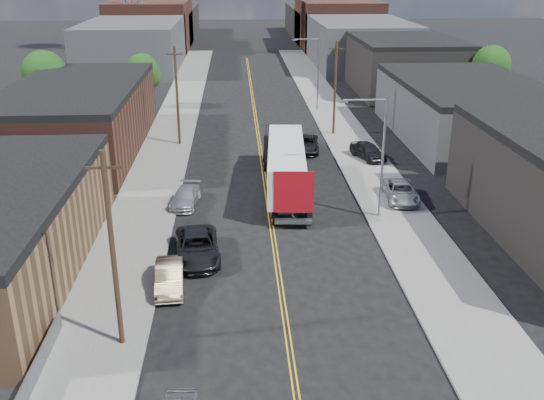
{
  "coord_description": "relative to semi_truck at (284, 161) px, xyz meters",
  "views": [
    {
      "loc": [
        -2.36,
        -15.56,
        17.6
      ],
      "look_at": [
        -0.04,
        22.65,
        2.5
      ],
      "focal_mm": 40.0,
      "sensor_mm": 36.0,
      "label": 1
    }
  ],
  "objects": [
    {
      "name": "skyline_left_b",
      "position": [
        -21.5,
        88.61,
        2.57
      ],
      "size": [
        16.0,
        26.0,
        10.0
      ],
      "primitive_type": "cube",
      "color": "#48261D",
      "rests_on": "ground"
    },
    {
      "name": "skyline_right_b",
      "position": [
        18.5,
        88.61,
        2.57
      ],
      "size": [
        16.0,
        26.0,
        10.0
      ],
      "primitive_type": "cube",
      "color": "#48261D",
      "rests_on": "ground"
    },
    {
      "name": "centerline",
      "position": [
        -1.5,
        13.61,
        -2.43
      ],
      "size": [
        0.32,
        120.0,
        0.01
      ],
      "primitive_type": "cube",
      "color": "gold",
      "rests_on": "ground"
    },
    {
      "name": "skyline_left_c",
      "position": [
        -21.5,
        108.61,
        1.07
      ],
      "size": [
        16.0,
        40.0,
        7.0
      ],
      "primitive_type": "cube",
      "color": "black",
      "rests_on": "ground"
    },
    {
      "name": "ground",
      "position": [
        -1.5,
        28.61,
        -2.43
      ],
      "size": [
        260.0,
        260.0,
        0.0
      ],
      "primitive_type": "plane",
      "color": "black",
      "rests_on": "ground"
    },
    {
      "name": "tree_left_far",
      "position": [
        -15.44,
        30.61,
        2.13
      ],
      "size": [
        4.35,
        4.2,
        6.97
      ],
      "color": "black",
      "rests_on": "ground"
    },
    {
      "name": "sidewalk_left",
      "position": [
        -11.0,
        13.61,
        -2.36
      ],
      "size": [
        5.0,
        140.0,
        0.15
      ],
      "primitive_type": "cube",
      "color": "slate",
      "rests_on": "ground"
    },
    {
      "name": "car_left_b",
      "position": [
        -7.9,
        -15.95,
        -1.7
      ],
      "size": [
        1.9,
        4.55,
        1.46
      ],
      "primitive_type": "imported",
      "rotation": [
        0.0,
        0.0,
        0.08
      ],
      "color": "#89755A",
      "rests_on": "ground"
    },
    {
      "name": "utility_pole_left_near",
      "position": [
        -9.7,
        -21.39,
        2.71
      ],
      "size": [
        1.6,
        0.26,
        10.0
      ],
      "color": "black",
      "rests_on": "ground"
    },
    {
      "name": "utility_pole_left_far",
      "position": [
        -9.7,
        13.61,
        2.71
      ],
      "size": [
        1.6,
        0.26,
        10.0
      ],
      "color": "black",
      "rests_on": "ground"
    },
    {
      "name": "car_ahead_truck",
      "position": [
        3.0,
        10.61,
        -1.68
      ],
      "size": [
        3.12,
        5.7,
        1.51
      ],
      "primitive_type": "imported",
      "rotation": [
        0.0,
        0.0,
        -0.11
      ],
      "color": "black",
      "rests_on": "ground"
    },
    {
      "name": "car_right_lot_a",
      "position": [
        8.89,
        -3.39,
        -1.58
      ],
      "size": [
        2.71,
        5.24,
        1.41
      ],
      "primitive_type": "imported",
      "rotation": [
        0.0,
        0.0,
        -0.07
      ],
      "color": "#AAADAF",
      "rests_on": "sidewalk_right"
    },
    {
      "name": "streetlight_near",
      "position": [
        6.1,
        -6.39,
        2.89
      ],
      "size": [
        3.39,
        0.25,
        9.0
      ],
      "color": "gray",
      "rests_on": "ground"
    },
    {
      "name": "warehouse_brown",
      "position": [
        -19.5,
        12.61,
        0.87
      ],
      "size": [
        12.0,
        26.0,
        6.6
      ],
      "color": "#48261D",
      "rests_on": "ground"
    },
    {
      "name": "car_left_c",
      "position": [
        -6.5,
        -12.26,
        -1.62
      ],
      "size": [
        3.27,
        6.1,
        1.63
      ],
      "primitive_type": "imported",
      "rotation": [
        0.0,
        0.0,
        0.1
      ],
      "color": "black",
      "rests_on": "ground"
    },
    {
      "name": "skyline_right_c",
      "position": [
        18.5,
        108.61,
        1.07
      ],
      "size": [
        16.0,
        40.0,
        7.0
      ],
      "primitive_type": "cube",
      "color": "black",
      "rests_on": "ground"
    },
    {
      "name": "car_left_d",
      "position": [
        -7.9,
        -3.07,
        -1.76
      ],
      "size": [
        2.47,
        4.83,
        1.34
      ],
      "primitive_type": "imported",
      "rotation": [
        0.0,
        0.0,
        -0.13
      ],
      "color": "silver",
      "rests_on": "ground"
    },
    {
      "name": "skyline_right_a",
      "position": [
        18.5,
        63.61,
        1.57
      ],
      "size": [
        16.0,
        30.0,
        8.0
      ],
      "primitive_type": "cube",
      "color": "#3B3B3E",
      "rests_on": "ground"
    },
    {
      "name": "industrial_right_c",
      "position": [
        20.5,
        40.61,
        1.37
      ],
      "size": [
        14.0,
        22.0,
        7.6
      ],
      "color": "black",
      "rests_on": "ground"
    },
    {
      "name": "industrial_right_b",
      "position": [
        20.5,
        14.61,
        0.62
      ],
      "size": [
        14.0,
        24.0,
        6.1
      ],
      "color": "#3B3B3E",
      "rests_on": "ground"
    },
    {
      "name": "car_right_lot_c",
      "position": [
        8.55,
        7.4,
        -1.5
      ],
      "size": [
        3.27,
        4.96,
        1.57
      ],
      "primitive_type": "imported",
      "rotation": [
        0.0,
        0.0,
        0.34
      ],
      "color": "black",
      "rests_on": "sidewalk_right"
    },
    {
      "name": "tree_left_mid",
      "position": [
        -25.44,
        23.61,
        3.05
      ],
      "size": [
        5.1,
        5.04,
        8.37
      ],
      "color": "black",
      "rests_on": "ground"
    },
    {
      "name": "streetlight_far",
      "position": [
        6.1,
        28.61,
        2.89
      ],
      "size": [
        3.39,
        0.25,
        9.0
      ],
      "color": "gray",
      "rests_on": "ground"
    },
    {
      "name": "sidewalk_right",
      "position": [
        8.0,
        13.61,
        -2.36
      ],
      "size": [
        5.0,
        140.0,
        0.15
      ],
      "primitive_type": "cube",
      "color": "slate",
      "rests_on": "ground"
    },
    {
      "name": "semi_truck",
      "position": [
        0.0,
        0.0,
        0.0
      ],
      "size": [
        3.67,
        16.46,
        4.27
      ],
      "rotation": [
        0.0,
        0.0,
        -0.07
      ],
      "color": "silver",
      "rests_on": "ground"
    },
    {
      "name": "skyline_left_a",
      "position": [
        -21.5,
        63.61,
        1.57
      ],
      "size": [
        16.0,
        30.0,
        8.0
      ],
      "primitive_type": "cube",
      "color": "#3B3B3E",
      "rests_on": "ground"
    },
    {
      "name": "tree_right_far",
      "position": [
        28.56,
        28.61,
        2.74
      ],
      "size": [
        4.85,
        4.76,
        7.91
      ],
      "color": "black",
      "rests_on": "ground"
    },
    {
      "name": "utility_pole_right",
      "position": [
        6.7,
        16.61,
        2.71
      ],
      "size": [
        1.6,
        0.26,
        10.0
      ],
      "color": "black",
      "rests_on": "ground"
    }
  ]
}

